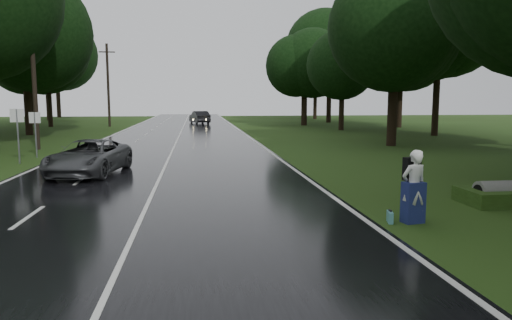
{
  "coord_description": "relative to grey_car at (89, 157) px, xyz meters",
  "views": [
    {
      "loc": [
        1.49,
        -10.93,
        3.16
      ],
      "look_at": [
        3.49,
        4.88,
        1.1
      ],
      "focal_mm": 33.1,
      "sensor_mm": 36.0,
      "label": 1
    }
  ],
  "objects": [
    {
      "name": "road",
      "position": [
        2.99,
        10.65,
        -0.74
      ],
      "size": [
        12.0,
        140.0,
        0.04
      ],
      "primitive_type": "cube",
      "color": "black",
      "rests_on": "ground"
    },
    {
      "name": "road_sign_b",
      "position": [
        -4.21,
        6.62,
        -0.76
      ],
      "size": [
        0.59,
        0.1,
        2.46
      ],
      "primitive_type": null,
      "color": "white",
      "rests_on": "ground"
    },
    {
      "name": "far_car",
      "position": [
        4.89,
        41.12,
        0.09
      ],
      "size": [
        2.8,
        5.16,
        1.61
      ],
      "primitive_type": "imported",
      "rotation": [
        0.0,
        0.0,
        3.38
      ],
      "color": "black",
      "rests_on": "road"
    },
    {
      "name": "tree_right_d",
      "position": [
        17.7,
        10.47,
        -0.76
      ],
      "size": [
        8.93,
        8.93,
        13.95
      ],
      "primitive_type": null,
      "color": "black",
      "rests_on": "ground"
    },
    {
      "name": "tree_left_f",
      "position": [
        -12.22,
        36.76,
        -0.76
      ],
      "size": [
        9.88,
        9.88,
        15.44
      ],
      "primitive_type": null,
      "color": "black",
      "rests_on": "ground"
    },
    {
      "name": "tree_left_e",
      "position": [
        -10.28,
        23.83,
        -0.76
      ],
      "size": [
        9.69,
        9.69,
        15.13
      ],
      "primitive_type": null,
      "color": "black",
      "rests_on": "ground"
    },
    {
      "name": "suitcase",
      "position": [
        9.39,
        -8.95,
        -0.61
      ],
      "size": [
        0.21,
        0.42,
        0.29
      ],
      "primitive_type": "cube",
      "rotation": [
        0.0,
        0.0,
        6.04
      ],
      "color": "teal",
      "rests_on": "ground"
    },
    {
      "name": "road_sign_a",
      "position": [
        -4.21,
        4.07,
        -0.76
      ],
      "size": [
        0.65,
        0.1,
        2.69
      ],
      "primitive_type": null,
      "color": "white",
      "rests_on": "ground"
    },
    {
      "name": "tree_right_e",
      "position": [
        19.28,
        26.83,
        -0.76
      ],
      "size": [
        7.55,
        7.55,
        11.8
      ],
      "primitive_type": null,
      "color": "black",
      "rests_on": "ground"
    },
    {
      "name": "hitchhiker",
      "position": [
        9.97,
        -9.01,
        0.12
      ],
      "size": [
        0.76,
        0.71,
        1.89
      ],
      "color": "silver",
      "rests_on": "ground"
    },
    {
      "name": "culvert",
      "position": [
        13.59,
        -7.24,
        -0.76
      ],
      "size": [
        1.41,
        0.71,
        0.71
      ],
      "primitive_type": "cylinder",
      "rotation": [
        0.0,
        1.57,
        0.0
      ],
      "color": "slate",
      "rests_on": "ground"
    },
    {
      "name": "utility_pole_far",
      "position": [
        -5.51,
        36.18,
        -0.76
      ],
      "size": [
        1.8,
        0.28,
        9.44
      ],
      "primitive_type": null,
      "color": "black",
      "rests_on": "ground"
    },
    {
      "name": "ground",
      "position": [
        2.99,
        -9.35,
        -0.76
      ],
      "size": [
        160.0,
        160.0,
        0.0
      ],
      "primitive_type": "plane",
      "color": "#244013",
      "rests_on": "ground"
    },
    {
      "name": "utility_pole_mid",
      "position": [
        -5.51,
        10.96,
        -0.76
      ],
      "size": [
        1.8,
        0.28,
        10.22
      ],
      "primitive_type": null,
      "color": "black",
      "rests_on": "ground"
    },
    {
      "name": "grey_car",
      "position": [
        0.0,
        0.0,
        0.0
      ],
      "size": [
        3.14,
        5.46,
        1.43
      ],
      "primitive_type": "imported",
      "rotation": [
        0.0,
        0.0,
        6.13
      ],
      "color": "#414346",
      "rests_on": "road"
    },
    {
      "name": "lane_center",
      "position": [
        2.99,
        10.65,
        -0.71
      ],
      "size": [
        0.12,
        140.0,
        0.01
      ],
      "primitive_type": "cube",
      "color": "silver",
      "rests_on": "road"
    },
    {
      "name": "tree_right_f",
      "position": [
        17.52,
        36.19,
        -0.76
      ],
      "size": [
        8.26,
        8.26,
        12.91
      ],
      "primitive_type": null,
      "color": "black",
      "rests_on": "ground"
    }
  ]
}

